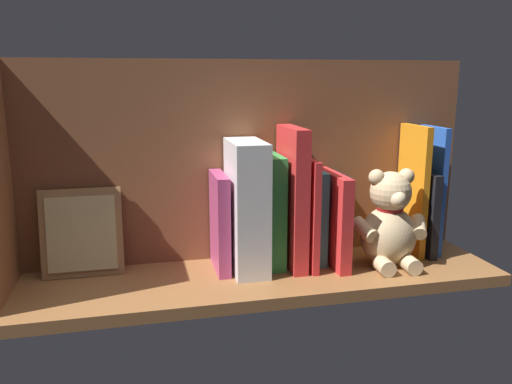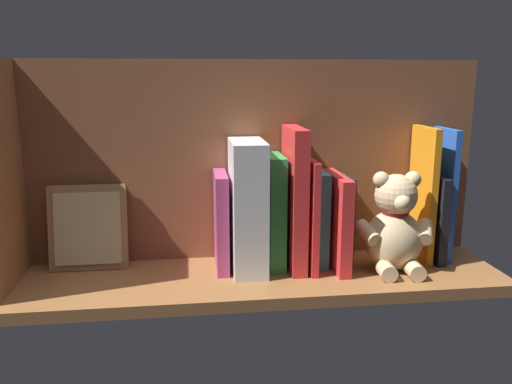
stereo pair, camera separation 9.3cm
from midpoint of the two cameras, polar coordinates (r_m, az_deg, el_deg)
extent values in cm
cube|color=brown|center=(98.38, -2.75, -9.51)|extent=(92.10, 24.51, 2.20)
cube|color=brown|center=(102.26, -3.90, 3.43)|extent=(92.10, 1.50, 39.27)
cube|color=blue|center=(110.72, 16.54, 0.20)|extent=(1.50, 9.58, 26.19)
cube|color=black|center=(110.01, 15.61, -2.23)|extent=(1.70, 11.20, 17.20)
cube|color=orange|center=(108.23, 14.64, 0.14)|extent=(1.34, 10.42, 26.57)
ellipsoid|color=#D1B284|center=(102.34, 11.93, -4.80)|extent=(11.62, 10.55, 11.52)
sphere|color=#D1B284|center=(100.09, 12.16, -0.03)|extent=(7.92, 7.92, 7.92)
sphere|color=#D1B284|center=(100.60, 13.82, 1.68)|extent=(3.06, 3.06, 3.06)
sphere|color=#D1B284|center=(98.46, 10.63, 1.59)|extent=(3.06, 3.06, 3.06)
sphere|color=beige|center=(97.18, 12.85, -0.81)|extent=(3.06, 3.06, 3.06)
cylinder|color=#D1B284|center=(102.55, 15.13, -3.76)|extent=(4.78, 6.27, 4.26)
cylinder|color=#D1B284|center=(98.65, 9.30, -4.13)|extent=(4.15, 6.18, 4.26)
cylinder|color=#D1B284|center=(100.37, 14.21, -7.83)|extent=(3.36, 4.53, 3.06)
cylinder|color=#D1B284|center=(98.50, 11.41, -8.09)|extent=(3.36, 4.53, 3.06)
torus|color=red|center=(100.82, 12.08, -1.78)|extent=(5.62, 5.62, 0.90)
cube|color=black|center=(103.45, 6.69, -2.74)|extent=(1.21, 9.62, 17.34)
cube|color=red|center=(100.25, 5.88, -3.01)|extent=(2.30, 14.74, 18.06)
cube|color=teal|center=(101.48, 3.89, -2.67)|extent=(2.18, 10.03, 18.41)
cube|color=red|center=(98.87, 2.85, -2.25)|extent=(1.30, 13.44, 21.16)
cube|color=red|center=(97.61, 1.30, -0.68)|extent=(2.81, 13.11, 26.94)
cube|color=green|center=(98.63, -0.91, -2.12)|extent=(3.04, 10.61, 21.67)
cube|color=silver|center=(95.81, -3.82, -1.67)|extent=(6.24, 13.52, 24.64)
cube|color=#B23F72|center=(97.20, -6.80, -3.39)|extent=(2.29, 11.16, 18.53)
cube|color=#A87A4C|center=(101.39, -21.29, -4.25)|extent=(14.53, 4.03, 16.24)
cube|color=beige|center=(100.70, -21.34, -4.37)|extent=(12.20, 2.75, 13.53)
camera|label=1|loc=(0.05, -92.86, -0.65)|focal=36.07mm
camera|label=2|loc=(0.05, 87.14, 0.65)|focal=36.07mm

